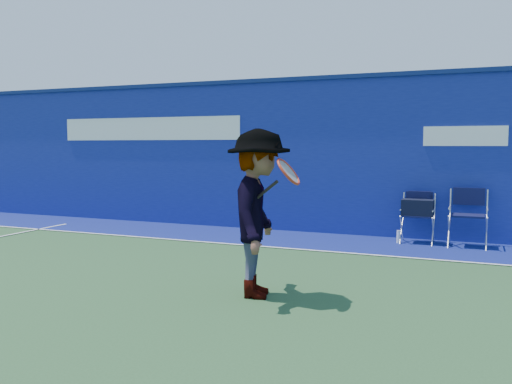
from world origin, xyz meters
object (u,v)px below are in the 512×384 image
at_px(directors_chair_left, 417,222).
at_px(water_bottle, 399,237).
at_px(directors_chair_right, 468,229).
at_px(tennis_player, 259,213).

bearing_deg(directors_chair_left, water_bottle, -154.04).
distance_m(directors_chair_right, tennis_player, 4.73).
height_order(directors_chair_left, directors_chair_right, directors_chair_right).
xyz_separation_m(directors_chair_left, tennis_player, (-1.34, -4.19, 0.58)).
bearing_deg(water_bottle, directors_chair_right, 5.00).
bearing_deg(water_bottle, directors_chair_left, 25.96).
height_order(water_bottle, tennis_player, tennis_player).
xyz_separation_m(directors_chair_right, tennis_player, (-2.17, -4.15, 0.65)).
bearing_deg(water_bottle, tennis_player, -104.41).
bearing_deg(directors_chair_right, tennis_player, -117.67).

